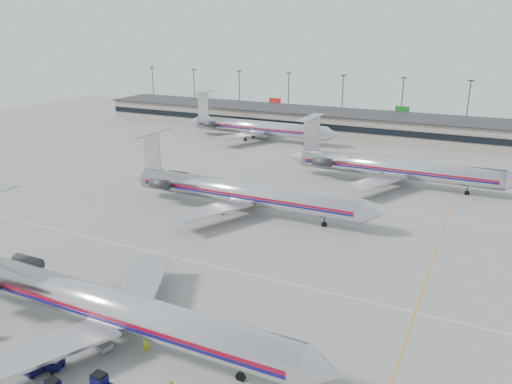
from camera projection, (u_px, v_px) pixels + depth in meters
The scene contains 13 objects.
ground at pixel (130, 293), 56.95m from camera, with size 260.00×260.00×0.00m, color gray.
apron_markings at pixel (180, 258), 65.48m from camera, with size 160.00×0.15×0.02m, color silver.
terminal at pixel (358, 124), 139.56m from camera, with size 162.00×17.00×6.25m.
light_mast_row at pixel (371, 99), 149.83m from camera, with size 163.60×0.40×15.28m.
jet_foreground at pixel (105, 305), 47.80m from camera, with size 45.81×26.97×11.99m.
jet_second_row at pixel (239, 192), 80.85m from camera, with size 45.62×26.86×11.94m.
jet_third_row at pixel (391, 167), 94.99m from camera, with size 44.21×27.20×12.09m.
jet_back_row at pixel (256, 127), 133.51m from camera, with size 44.28×27.24×12.11m.
tug_right at pixel (101, 384), 41.10m from camera, with size 2.21×1.17×1.77m.
cart_inner at pixel (31, 368), 43.45m from camera, with size 2.06×1.64×1.03m.
cart_outer at pixel (51, 363), 44.06m from camera, with size 2.37×1.97×1.15m.
belt_loader at pixel (97, 342), 47.10m from camera, with size 4.04×1.66×2.09m.
ramp_worker_near at pixel (146, 344), 46.10m from camera, with size 0.66×0.43×1.82m, color #AFC212.
Camera 1 is at (35.16, -39.02, 28.73)m, focal length 35.00 mm.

